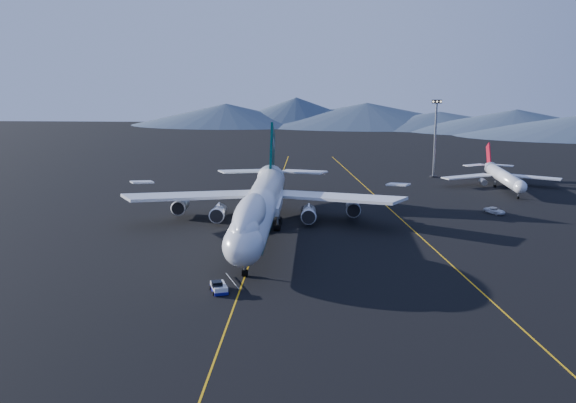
{
  "coord_description": "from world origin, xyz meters",
  "views": [
    {
      "loc": [
        11.86,
        -123.25,
        33.03
      ],
      "look_at": [
        5.37,
        2.64,
        6.0
      ],
      "focal_mm": 40.0,
      "sensor_mm": 36.0,
      "label": 1
    }
  ],
  "objects_px": {
    "service_van": "(495,211)",
    "pushback_tug": "(219,288)",
    "second_jet": "(503,176)",
    "floodlight_mast": "(435,138)",
    "boeing_747": "(260,205)"
  },
  "relations": [
    {
      "from": "pushback_tug",
      "to": "floodlight_mast",
      "type": "distance_m",
      "value": 113.11
    },
    {
      "from": "service_van",
      "to": "pushback_tug",
      "type": "bearing_deg",
      "value": -169.03
    },
    {
      "from": "pushback_tug",
      "to": "floodlight_mast",
      "type": "xyz_separation_m",
      "value": [
        48.58,
        101.55,
        11.04
      ]
    },
    {
      "from": "floodlight_mast",
      "to": "boeing_747",
      "type": "bearing_deg",
      "value": -123.94
    },
    {
      "from": "second_jet",
      "to": "floodlight_mast",
      "type": "bearing_deg",
      "value": 120.75
    },
    {
      "from": "pushback_tug",
      "to": "service_van",
      "type": "height_order",
      "value": "pushback_tug"
    },
    {
      "from": "floodlight_mast",
      "to": "pushback_tug",
      "type": "bearing_deg",
      "value": -115.56
    },
    {
      "from": "second_jet",
      "to": "floodlight_mast",
      "type": "relative_size",
      "value": 1.62
    },
    {
      "from": "boeing_747",
      "to": "floodlight_mast",
      "type": "distance_m",
      "value": 81.85
    },
    {
      "from": "pushback_tug",
      "to": "service_van",
      "type": "bearing_deg",
      "value": 25.18
    },
    {
      "from": "second_jet",
      "to": "boeing_747",
      "type": "bearing_deg",
      "value": -153.65
    },
    {
      "from": "second_jet",
      "to": "floodlight_mast",
      "type": "xyz_separation_m",
      "value": [
        -15.84,
        16.17,
        8.41
      ]
    },
    {
      "from": "pushback_tug",
      "to": "service_van",
      "type": "xyz_separation_m",
      "value": [
        54.24,
        53.73,
        0.13
      ]
    },
    {
      "from": "boeing_747",
      "to": "service_van",
      "type": "xyz_separation_m",
      "value": [
        51.24,
        19.92,
        -5.12
      ]
    },
    {
      "from": "boeing_747",
      "to": "second_jet",
      "type": "height_order",
      "value": "boeing_747"
    }
  ]
}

